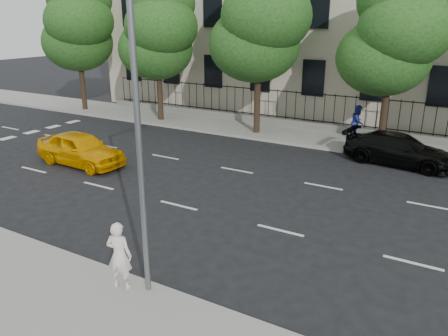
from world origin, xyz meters
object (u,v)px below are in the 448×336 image
(woman_near, at_px, (119,256))
(yellow_taxi, at_px, (80,149))
(street_light, at_px, (151,82))
(black_sedan, at_px, (399,149))

(woman_near, bearing_deg, yellow_taxi, -52.94)
(street_light, xyz_separation_m, black_sedan, (3.62, 13.27, -4.43))
(black_sedan, xyz_separation_m, woman_near, (-4.25, -14.06, 0.31))
(street_light, distance_m, black_sedan, 14.45)
(street_light, bearing_deg, black_sedan, 74.73)
(street_light, height_order, woman_near, street_light)
(black_sedan, relative_size, woman_near, 2.81)
(yellow_taxi, relative_size, woman_near, 2.56)
(yellow_taxi, height_order, black_sedan, yellow_taxi)
(yellow_taxi, bearing_deg, street_light, -120.56)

